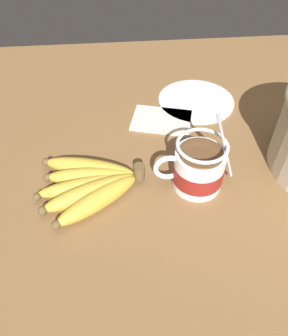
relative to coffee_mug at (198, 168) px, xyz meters
The scene contains 5 objects.
table 10.55cm from the coffee_mug, 10.72° to the left, with size 121.27×121.27×2.57cm.
coffee_mug is the anchor object (origin of this frame).
banana_bunch 18.65cm from the coffee_mug, ahead, with size 19.23×17.33×4.01cm.
napkin 19.52cm from the coffee_mug, 79.03° to the right, with size 14.57×11.94×0.60cm.
small_plate 26.31cm from the coffee_mug, 102.03° to the right, with size 17.72×17.72×0.60cm.
Camera 1 is at (3.97, 36.49, 46.64)cm, focal length 35.00 mm.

